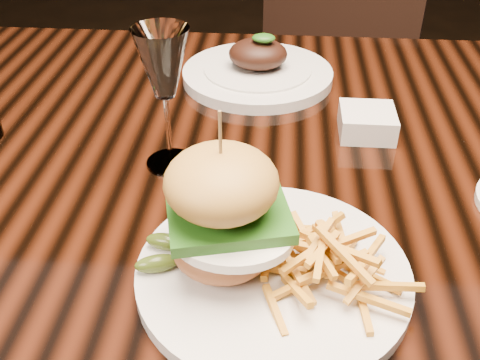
# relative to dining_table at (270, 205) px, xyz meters

# --- Properties ---
(dining_table) EXTENTS (1.60, 0.90, 0.75)m
(dining_table) POSITION_rel_dining_table_xyz_m (0.00, 0.00, 0.00)
(dining_table) COLOR black
(dining_table) RESTS_ON ground
(burger_plate) EXTENTS (0.27, 0.27, 0.19)m
(burger_plate) POSITION_rel_dining_table_xyz_m (-0.00, -0.22, 0.12)
(burger_plate) COLOR silver
(burger_plate) RESTS_ON dining_table
(ramekin) EXTENTS (0.10, 0.10, 0.04)m
(ramekin) POSITION_rel_dining_table_xyz_m (0.13, 0.08, 0.09)
(ramekin) COLOR silver
(ramekin) RESTS_ON dining_table
(wine_glass) EXTENTS (0.07, 0.07, 0.18)m
(wine_glass) POSITION_rel_dining_table_xyz_m (-0.13, -0.02, 0.21)
(wine_glass) COLOR white
(wine_glass) RESTS_ON dining_table
(far_dish) EXTENTS (0.25, 0.25, 0.08)m
(far_dish) POSITION_rel_dining_table_xyz_m (-0.03, 0.24, 0.09)
(far_dish) COLOR silver
(far_dish) RESTS_ON dining_table
(chair_far) EXTENTS (0.58, 0.58, 0.95)m
(chair_far) POSITION_rel_dining_table_xyz_m (0.14, 0.89, -0.13)
(chair_far) COLOR black
(chair_far) RESTS_ON ground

